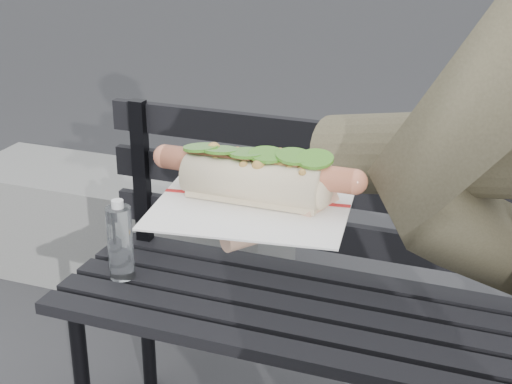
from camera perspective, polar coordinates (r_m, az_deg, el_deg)
park_bench at (r=1.89m, az=7.94°, el=-6.77°), size 1.50×0.44×0.88m
concrete_block at (r=2.96m, az=-9.42°, el=-2.56°), size 1.20×0.40×0.40m
held_hotdog at (r=0.79m, az=15.54°, el=1.90°), size 0.64×0.31×0.20m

